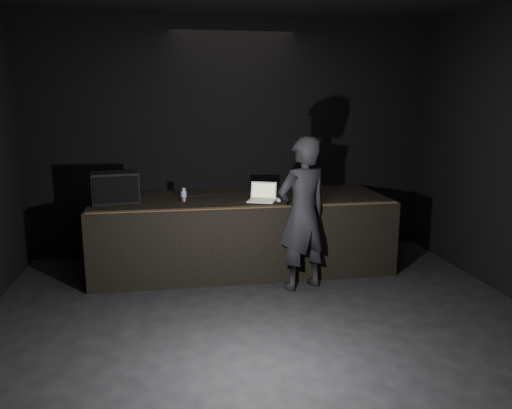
{
  "coord_description": "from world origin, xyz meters",
  "views": [
    {
      "loc": [
        -0.92,
        -3.99,
        2.3
      ],
      "look_at": [
        0.14,
        2.3,
        0.98
      ],
      "focal_mm": 35.0,
      "sensor_mm": 36.0,
      "label": 1
    }
  ],
  "objects_px": {
    "beer_can": "(184,194)",
    "person": "(303,214)",
    "stage_monitor": "(115,187)",
    "laptop": "(262,196)",
    "stage_riser": "(241,232)"
  },
  "relations": [
    {
      "from": "stage_riser",
      "to": "beer_can",
      "type": "relative_size",
      "value": 22.46
    },
    {
      "from": "stage_riser",
      "to": "stage_monitor",
      "type": "distance_m",
      "value": 1.81
    },
    {
      "from": "stage_monitor",
      "to": "laptop",
      "type": "bearing_deg",
      "value": -15.74
    },
    {
      "from": "stage_monitor",
      "to": "laptop",
      "type": "height_order",
      "value": "stage_monitor"
    },
    {
      "from": "stage_monitor",
      "to": "person",
      "type": "distance_m",
      "value": 2.47
    },
    {
      "from": "laptop",
      "to": "person",
      "type": "bearing_deg",
      "value": -37.61
    },
    {
      "from": "beer_can",
      "to": "person",
      "type": "xyz_separation_m",
      "value": [
        1.42,
        -0.8,
        -0.14
      ]
    },
    {
      "from": "beer_can",
      "to": "person",
      "type": "distance_m",
      "value": 1.64
    },
    {
      "from": "stage_monitor",
      "to": "beer_can",
      "type": "height_order",
      "value": "stage_monitor"
    },
    {
      "from": "laptop",
      "to": "beer_can",
      "type": "bearing_deg",
      "value": -166.8
    },
    {
      "from": "stage_riser",
      "to": "laptop",
      "type": "bearing_deg",
      "value": -50.6
    },
    {
      "from": "laptop",
      "to": "person",
      "type": "xyz_separation_m",
      "value": [
        0.38,
        -0.65,
        -0.12
      ]
    },
    {
      "from": "stage_monitor",
      "to": "beer_can",
      "type": "xyz_separation_m",
      "value": [
        0.88,
        -0.06,
        -0.11
      ]
    },
    {
      "from": "stage_monitor",
      "to": "laptop",
      "type": "xyz_separation_m",
      "value": [
        1.92,
        -0.22,
        -0.14
      ]
    },
    {
      "from": "stage_monitor",
      "to": "laptop",
      "type": "relative_size",
      "value": 1.51
    }
  ]
}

